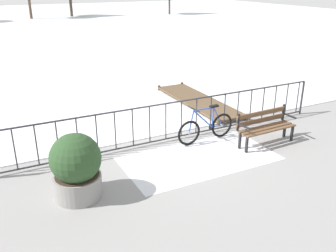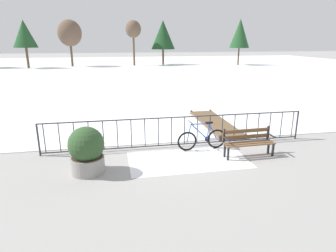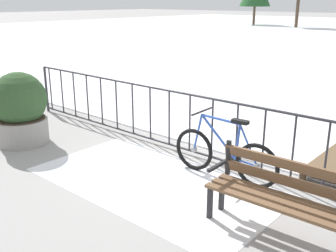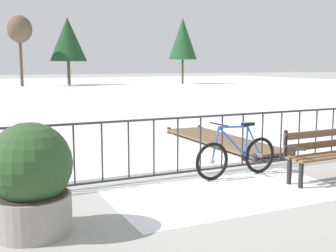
# 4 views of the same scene
# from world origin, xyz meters

# --- Properties ---
(ground_plane) EXTENTS (160.00, 160.00, 0.00)m
(ground_plane) POSITION_xyz_m (0.00, 0.00, 0.00)
(ground_plane) COLOR gray
(frozen_pond) EXTENTS (80.00, 56.00, 0.03)m
(frozen_pond) POSITION_xyz_m (0.00, 28.40, 0.01)
(frozen_pond) COLOR white
(frozen_pond) RESTS_ON ground
(snow_patch) EXTENTS (3.63, 1.94, 0.01)m
(snow_patch) POSITION_xyz_m (0.05, -1.20, 0.00)
(snow_patch) COLOR white
(snow_patch) RESTS_ON ground
(railing_fence) EXTENTS (9.06, 0.06, 1.07)m
(railing_fence) POSITION_xyz_m (-0.00, 0.00, 0.56)
(railing_fence) COLOR #2D2D33
(railing_fence) RESTS_ON ground
(bicycle_near_railing) EXTENTS (1.71, 0.52, 0.97)m
(bicycle_near_railing) POSITION_xyz_m (0.74, -0.41, 0.37)
(bicycle_near_railing) COLOR black
(bicycle_near_railing) RESTS_ON ground
(park_bench) EXTENTS (1.61, 0.53, 0.89)m
(park_bench) POSITION_xyz_m (1.99, -1.21, 0.51)
(park_bench) COLOR brown
(park_bench) RESTS_ON ground
(planter_with_shrub) EXTENTS (0.98, 0.98, 1.32)m
(planter_with_shrub) POSITION_xyz_m (-2.91, -1.55, 0.65)
(planter_with_shrub) COLOR gray
(planter_with_shrub) RESTS_ON ground
(wooden_dock) EXTENTS (1.10, 4.12, 0.20)m
(wooden_dock) POSITION_xyz_m (2.15, 2.31, 0.12)
(wooden_dock) COLOR brown
(wooden_dock) RESTS_ON ground
(tree_far_west) EXTENTS (2.84, 2.84, 6.48)m
(tree_far_west) POSITION_xyz_m (16.32, 32.05, 4.46)
(tree_far_west) COLOR brown
(tree_far_west) RESTS_ON ground
(tree_centre) EXTENTS (2.99, 2.99, 6.02)m
(tree_centre) POSITION_xyz_m (-12.72, 32.23, 4.29)
(tree_centre) COLOR brown
(tree_centre) RESTS_ON ground
(tree_east_mid) EXTENTS (2.17, 2.17, 6.23)m
(tree_east_mid) POSITION_xyz_m (1.18, 33.99, 4.96)
(tree_east_mid) COLOR brown
(tree_east_mid) RESTS_ON ground
(tree_far_east) EXTENTS (3.19, 3.19, 6.22)m
(tree_far_east) POSITION_xyz_m (-7.42, 34.03, 4.44)
(tree_far_east) COLOR brown
(tree_far_east) RESTS_ON ground
(tree_extra) EXTENTS (3.47, 3.47, 6.31)m
(tree_extra) POSITION_xyz_m (5.53, 34.61, 4.27)
(tree_extra) COLOR brown
(tree_extra) RESTS_ON ground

